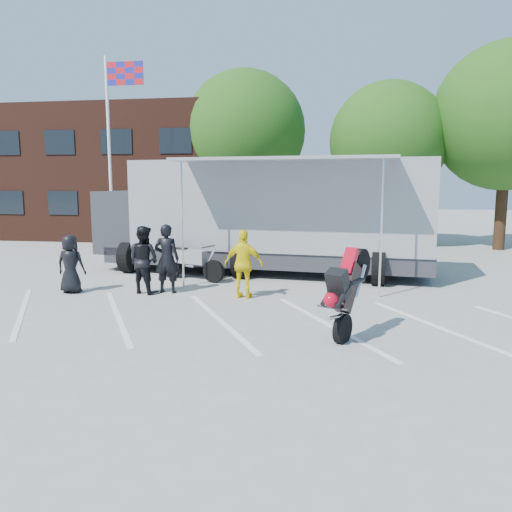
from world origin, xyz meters
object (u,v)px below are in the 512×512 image
(spectator_leather_a, at_px, (71,264))
(spectator_hivis, at_px, (244,264))
(tree_right, at_px, (508,117))
(transporter_truck, at_px, (265,273))
(flagpole, at_px, (115,132))
(spectator_leather_b, at_px, (167,259))
(tree_left, at_px, (245,132))
(stunt_bike_rider, at_px, (356,334))
(parked_motorcycle, at_px, (192,280))
(spectator_leather_c, at_px, (144,260))
(tree_mid, at_px, (388,141))

(spectator_leather_a, height_order, spectator_hivis, spectator_hivis)
(tree_right, relative_size, transporter_truck, 0.78)
(tree_right, bearing_deg, flagpole, -164.52)
(spectator_leather_b, bearing_deg, tree_right, -136.74)
(flagpole, xyz_separation_m, tree_right, (16.24, 4.50, 0.82))
(tree_left, distance_m, spectator_leather_b, 13.34)
(tree_right, height_order, stunt_bike_rider, tree_right)
(parked_motorcycle, xyz_separation_m, spectator_hivis, (2.04, -2.13, 0.90))
(parked_motorcycle, bearing_deg, tree_left, 21.30)
(transporter_truck, relative_size, spectator_leather_b, 6.16)
(tree_right, bearing_deg, transporter_truck, -142.00)
(transporter_truck, bearing_deg, tree_left, 110.49)
(tree_left, distance_m, stunt_bike_rider, 17.34)
(transporter_truck, xyz_separation_m, spectator_leather_c, (-2.85, -3.61, 0.93))
(tree_mid, bearing_deg, transporter_truck, -120.00)
(stunt_bike_rider, xyz_separation_m, spectator_leather_c, (-5.63, 2.96, 0.93))
(spectator_leather_c, bearing_deg, spectator_leather_b, -149.49)
(tree_mid, relative_size, spectator_leather_c, 4.13)
(tree_right, distance_m, spectator_hivis, 15.68)
(tree_left, relative_size, stunt_bike_rider, 4.45)
(spectator_leather_b, relative_size, spectator_leather_c, 1.03)
(parked_motorcycle, bearing_deg, tree_right, -32.22)
(transporter_truck, relative_size, spectator_leather_a, 7.29)
(spectator_leather_c, bearing_deg, tree_right, -119.14)
(transporter_truck, height_order, spectator_leather_c, transporter_truck)
(tree_left, bearing_deg, flagpole, -125.28)
(spectator_hivis, bearing_deg, transporter_truck, -84.04)
(stunt_bike_rider, xyz_separation_m, spectator_leather_a, (-7.62, 2.65, 0.80))
(tree_left, distance_m, tree_right, 12.10)
(tree_right, xyz_separation_m, spectator_leather_c, (-12.49, -11.14, -4.95))
(parked_motorcycle, relative_size, spectator_leather_b, 1.23)
(tree_mid, height_order, transporter_truck, tree_mid)
(spectator_leather_c, bearing_deg, spectator_leather_a, 27.87)
(flagpole, relative_size, tree_mid, 1.04)
(spectator_leather_a, bearing_deg, tree_left, -101.74)
(flagpole, distance_m, spectator_leather_a, 8.33)
(tree_mid, bearing_deg, stunt_bike_rider, -97.26)
(tree_mid, height_order, stunt_bike_rider, tree_mid)
(tree_mid, bearing_deg, parked_motorcycle, -124.73)
(stunt_bike_rider, distance_m, spectator_leather_a, 8.11)
(tree_mid, distance_m, spectator_leather_b, 13.99)
(flagpole, xyz_separation_m, stunt_bike_rider, (9.39, -9.60, -5.05))
(spectator_leather_a, bearing_deg, stunt_bike_rider, 159.91)
(spectator_leather_b, height_order, spectator_leather_c, spectator_leather_b)
(flagpole, xyz_separation_m, spectator_leather_b, (4.37, -6.51, -4.10))
(tree_right, bearing_deg, spectator_leather_a, -141.68)
(tree_right, bearing_deg, spectator_leather_b, -137.15)
(tree_left, bearing_deg, tree_right, -7.13)
(tree_left, height_order, spectator_hivis, tree_left)
(tree_right, distance_m, spectator_leather_a, 19.14)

